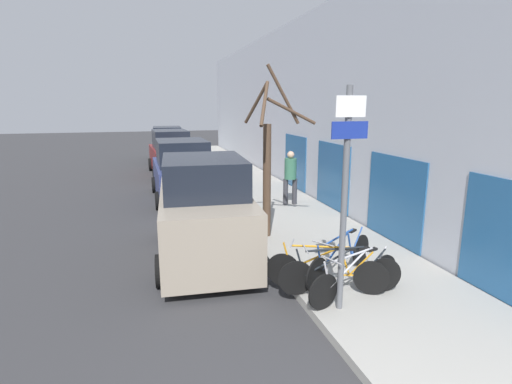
{
  "coord_description": "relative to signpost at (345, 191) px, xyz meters",
  "views": [
    {
      "loc": [
        -1.45,
        -1.46,
        3.4
      ],
      "look_at": [
        0.76,
        6.4,
        1.59
      ],
      "focal_mm": 28.0,
      "sensor_mm": 36.0,
      "label": 1
    }
  ],
  "objects": [
    {
      "name": "signpost",
      "position": [
        0.0,
        0.0,
        0.0
      ],
      "size": [
        0.58,
        0.12,
        3.52
      ],
      "color": "#595B60",
      "rests_on": "sidewalk_curb"
    },
    {
      "name": "pedestrian_near",
      "position": [
        1.63,
        6.68,
        -0.93
      ],
      "size": [
        0.46,
        0.39,
        1.76
      ],
      "rotation": [
        0.0,
        0.0,
        -0.14
      ],
      "color": "#333338",
      "rests_on": "sidewalk_curb"
    },
    {
      "name": "bicycle_3",
      "position": [
        0.56,
        1.07,
        -1.57
      ],
      "size": [
        1.93,
        1.27,
        0.88
      ],
      "rotation": [
        0.0,
        0.0,
        2.15
      ],
      "color": "black",
      "rests_on": "sidewalk_curb"
    },
    {
      "name": "street_tree",
      "position": [
        -0.01,
        3.84,
        -0.09
      ],
      "size": [
        1.7,
        1.92,
        4.16
      ],
      "color": "#4C3828",
      "rests_on": "sidewalk_curb"
    },
    {
      "name": "bicycle_2",
      "position": [
        0.06,
        0.65,
        -1.58
      ],
      "size": [
        1.91,
        1.07,
        0.85
      ],
      "rotation": [
        0.0,
        0.0,
        1.07
      ],
      "color": "black",
      "rests_on": "sidewalk_curb"
    },
    {
      "name": "bicycle_1",
      "position": [
        0.25,
        0.48,
        -1.58
      ],
      "size": [
        2.16,
        0.56,
        0.86
      ],
      "rotation": [
        0.0,
        0.0,
        1.38
      ],
      "color": "black",
      "rests_on": "sidewalk_curb"
    },
    {
      "name": "parked_car_3",
      "position": [
        -1.54,
        19.48,
        -1.16
      ],
      "size": [
        2.12,
        4.28,
        2.06
      ],
      "rotation": [
        0.0,
        0.0,
        -0.04
      ],
      "color": "#51565B",
      "rests_on": "ground"
    },
    {
      "name": "ground_plane",
      "position": [
        -1.46,
        7.31,
        -2.1
      ],
      "size": [
        80.0,
        80.0,
        0.0
      ],
      "primitive_type": "plane",
      "color": "#333335"
    },
    {
      "name": "parked_car_2",
      "position": [
        -1.69,
        14.48,
        -1.12
      ],
      "size": [
        2.12,
        4.56,
        2.17
      ],
      "rotation": [
        0.0,
        0.0,
        0.05
      ],
      "color": "maroon",
      "rests_on": "ground"
    },
    {
      "name": "bicycle_0",
      "position": [
        0.43,
        0.27,
        -1.59
      ],
      "size": [
        2.0,
        0.73,
        0.83
      ],
      "rotation": [
        0.0,
        0.0,
        1.88
      ],
      "color": "black",
      "rests_on": "sidewalk_curb"
    },
    {
      "name": "parked_car_0",
      "position": [
        -1.72,
        3.14,
        -1.05
      ],
      "size": [
        2.29,
        4.39,
        2.29
      ],
      "rotation": [
        0.0,
        0.0,
        -0.06
      ],
      "color": "gray",
      "rests_on": "ground"
    },
    {
      "name": "building_facade",
      "position": [
        2.88,
        10.04,
        1.12
      ],
      "size": [
        0.23,
        32.0,
        6.5
      ],
      "color": "#B2B7C1",
      "rests_on": "ground"
    },
    {
      "name": "sidewalk_curb",
      "position": [
        1.14,
        10.11,
        -2.03
      ],
      "size": [
        3.2,
        32.0,
        0.15
      ],
      "color": "#9E9B93",
      "rests_on": "ground"
    },
    {
      "name": "parked_car_1",
      "position": [
        -1.64,
        9.06,
        -1.13
      ],
      "size": [
        2.15,
        4.42,
        2.16
      ],
      "rotation": [
        0.0,
        0.0,
        0.02
      ],
      "color": "navy",
      "rests_on": "ground"
    }
  ]
}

